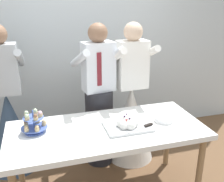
% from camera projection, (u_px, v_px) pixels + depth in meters
% --- Properties ---
extents(rear_wall, '(5.20, 0.10, 2.90)m').
position_uv_depth(rear_wall, '(78.00, 34.00, 3.40)').
color(rear_wall, silver).
rests_on(rear_wall, ground_plane).
extents(dessert_table, '(1.80, 0.80, 0.78)m').
position_uv_depth(dessert_table, '(107.00, 135.00, 2.42)').
color(dessert_table, white).
rests_on(dessert_table, ground_plane).
extents(cupcake_stand, '(0.23, 0.23, 0.21)m').
position_uv_depth(cupcake_stand, '(34.00, 123.00, 2.29)').
color(cupcake_stand, '#4C66B2').
rests_on(cupcake_stand, dessert_table).
extents(main_cake_tray, '(0.43, 0.31, 0.13)m').
position_uv_depth(main_cake_tray, '(128.00, 124.00, 2.38)').
color(main_cake_tray, silver).
rests_on(main_cake_tray, dessert_table).
extents(plate_stack, '(0.20, 0.19, 0.04)m').
position_uv_depth(plate_stack, '(164.00, 119.00, 2.52)').
color(plate_stack, white).
rests_on(plate_stack, dessert_table).
extents(person_groom, '(0.52, 0.55, 1.66)m').
position_uv_depth(person_groom, '(99.00, 104.00, 2.98)').
color(person_groom, '#232328').
rests_on(person_groom, ground_plane).
extents(person_bride, '(0.56, 0.56, 1.66)m').
position_uv_depth(person_bride, '(131.00, 114.00, 3.13)').
color(person_bride, white).
rests_on(person_bride, ground_plane).
extents(person_guest, '(0.56, 0.56, 1.66)m').
position_uv_depth(person_guest, '(10.00, 122.00, 2.94)').
color(person_guest, '#334760').
rests_on(person_guest, ground_plane).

